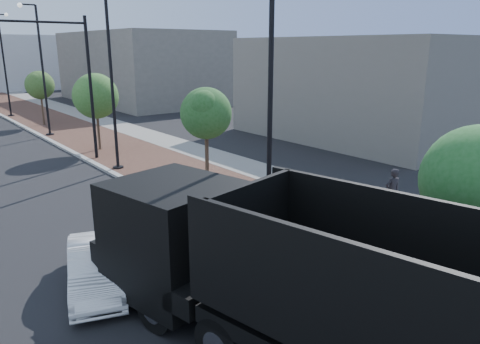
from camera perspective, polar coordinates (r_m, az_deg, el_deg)
sidewalk at (r=42.66m, az=-21.34°, el=5.97°), size 7.00×140.00×0.12m
concrete_strip at (r=43.52m, az=-17.94°, el=6.45°), size 2.40×140.00×0.13m
curb at (r=41.79m, az=-25.91°, el=5.30°), size 0.30×140.00×0.14m
dump_truck at (r=9.63m, az=5.44°, el=-14.62°), size 5.35×13.97×3.71m
white_sedan at (r=13.10m, az=-17.74°, el=-11.29°), size 2.56×4.11×1.28m
pedestrian at (r=18.63m, az=18.63°, el=-2.34°), size 0.76×0.60×1.85m
streetlight_1 at (r=14.06m, az=3.46°, el=7.15°), size 1.44×0.56×9.21m
streetlight_2 at (r=24.30m, az=-15.89°, el=11.28°), size 1.72×0.56×9.28m
streetlight_3 at (r=35.65m, az=-23.71°, el=10.99°), size 1.44×0.56×9.21m
streetlight_4 at (r=47.33m, az=-27.58°, el=11.95°), size 1.72×0.56×9.28m
traffic_mast at (r=26.78m, az=-20.29°, el=11.61°), size 5.09×0.20×8.00m
tree_0 at (r=11.71m, az=27.81°, el=-0.99°), size 2.59×2.58×4.72m
tree_1 at (r=18.78m, az=-4.23°, el=7.36°), size 2.21×2.13×4.81m
tree_2 at (r=29.45m, az=-17.67°, el=9.10°), size 2.77×2.77×4.84m
tree_3 at (r=40.86m, az=-23.87°, el=9.98°), size 2.35×2.29×4.50m
commercial_block_ne at (r=56.18m, az=-12.50°, el=12.77°), size 12.00×22.00×8.00m
commercial_block_e at (r=33.78m, az=14.55°, el=10.16°), size 10.00×16.00×7.00m
utility_cover_1 at (r=15.31m, az=13.70°, el=-9.05°), size 0.50×0.50×0.02m
utility_cover_2 at (r=23.22m, az=-8.05°, el=-0.24°), size 0.50×0.50×0.02m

